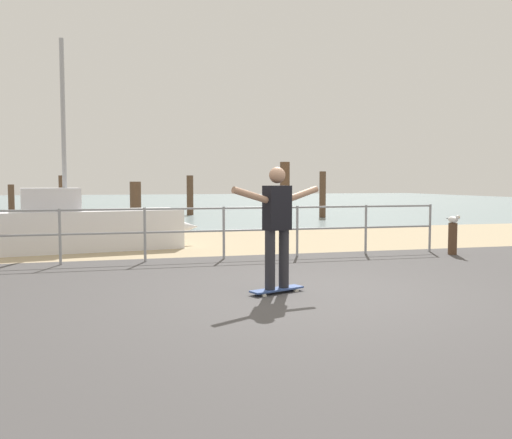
# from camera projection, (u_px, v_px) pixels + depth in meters

# --- Properties ---
(ground_plane) EXTENTS (24.00, 10.00, 0.04)m
(ground_plane) POSITION_uv_depth(u_px,v_px,m) (336.00, 312.00, 6.45)
(ground_plane) COLOR #474444
(ground_plane) RESTS_ON ground
(beach_strip) EXTENTS (24.00, 6.00, 0.04)m
(beach_strip) POSITION_uv_depth(u_px,v_px,m) (214.00, 241.00, 14.17)
(beach_strip) COLOR tan
(beach_strip) RESTS_ON ground
(sea_surface) EXTENTS (72.00, 50.00, 0.04)m
(sea_surface) POSITION_uv_depth(u_px,v_px,m) (148.00, 202.00, 41.20)
(sea_surface) COLOR #849EA3
(sea_surface) RESTS_ON ground
(railing_fence) EXTENTS (12.21, 0.05, 1.05)m
(railing_fence) POSITION_uv_depth(u_px,v_px,m) (145.00, 226.00, 10.35)
(railing_fence) COLOR gray
(railing_fence) RESTS_ON ground
(sailboat) EXTENTS (5.06, 2.07, 4.62)m
(sailboat) POSITION_uv_depth(u_px,v_px,m) (87.00, 227.00, 12.27)
(sailboat) COLOR silver
(sailboat) RESTS_ON ground
(skateboard) EXTENTS (0.82, 0.48, 0.08)m
(skateboard) POSITION_uv_depth(u_px,v_px,m) (277.00, 290.00, 7.47)
(skateboard) COLOR #334C8C
(skateboard) RESTS_ON ground
(skateboarder) EXTENTS (1.38, 0.62, 1.65)m
(skateboarder) POSITION_uv_depth(u_px,v_px,m) (277.00, 220.00, 7.40)
(skateboarder) COLOR #26262B
(skateboarder) RESTS_ON skateboard
(bollard_short) EXTENTS (0.18, 0.18, 0.68)m
(bollard_short) POSITION_uv_depth(u_px,v_px,m) (453.00, 239.00, 11.42)
(bollard_short) COLOR #513826
(bollard_short) RESTS_ON ground
(seagull) EXTENTS (0.17, 0.49, 0.18)m
(seagull) POSITION_uv_depth(u_px,v_px,m) (453.00, 219.00, 11.38)
(seagull) COLOR white
(seagull) RESTS_ON bollard_short
(groyne_post_0) EXTENTS (0.27, 0.27, 1.42)m
(groyne_post_0) POSITION_uv_depth(u_px,v_px,m) (11.00, 200.00, 24.82)
(groyne_post_0) COLOR #513826
(groyne_post_0) RESTS_ON ground
(groyne_post_1) EXTENTS (0.27, 0.27, 1.77)m
(groyne_post_1) POSITION_uv_depth(u_px,v_px,m) (63.00, 199.00, 20.64)
(groyne_post_1) COLOR #513826
(groyne_post_1) RESTS_ON ground
(groyne_post_2) EXTENTS (0.40, 0.40, 1.54)m
(groyne_post_2) POSITION_uv_depth(u_px,v_px,m) (136.00, 203.00, 19.79)
(groyne_post_2) COLOR #513826
(groyne_post_2) RESTS_ON ground
(groyne_post_3) EXTENTS (0.30, 0.30, 1.83)m
(groyne_post_3) POSITION_uv_depth(u_px,v_px,m) (190.00, 195.00, 25.03)
(groyne_post_3) COLOR #513826
(groyne_post_3) RESTS_ON ground
(groyne_post_4) EXTENTS (0.35, 0.35, 2.25)m
(groyne_post_4) POSITION_uv_depth(u_px,v_px,m) (285.00, 193.00, 19.86)
(groyne_post_4) COLOR #513826
(groyne_post_4) RESTS_ON ground
(groyne_post_5) EXTENTS (0.28, 0.28, 1.98)m
(groyne_post_5) POSITION_uv_depth(u_px,v_px,m) (323.00, 195.00, 23.37)
(groyne_post_5) COLOR #513826
(groyne_post_5) RESTS_ON ground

